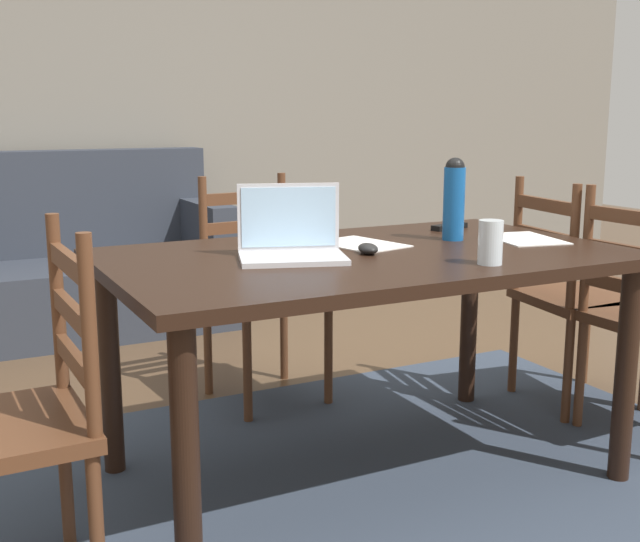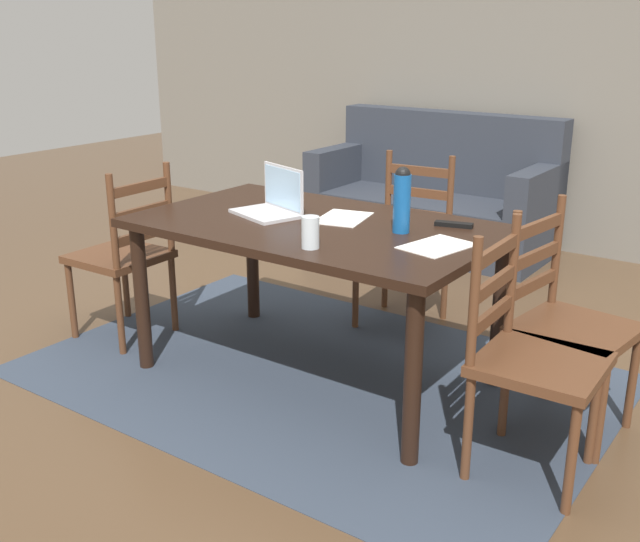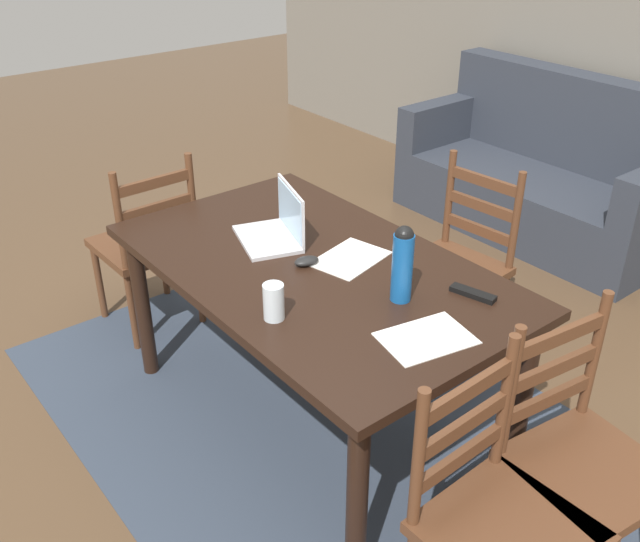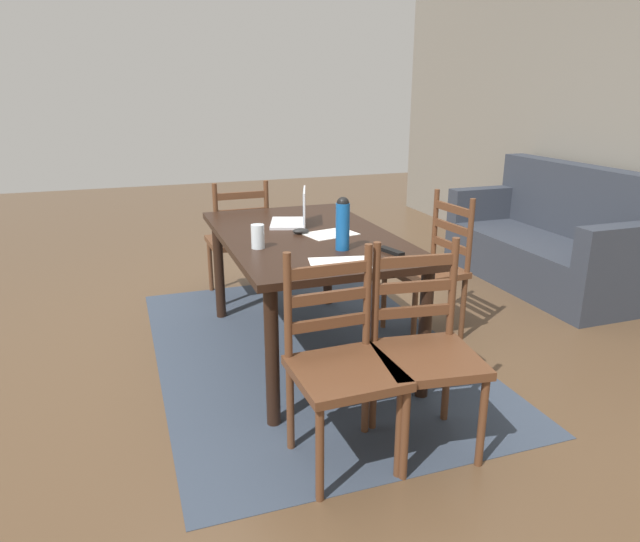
{
  "view_description": "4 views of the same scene",
  "coord_description": "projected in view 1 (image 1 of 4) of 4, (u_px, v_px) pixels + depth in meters",
  "views": [
    {
      "loc": [
        -1.28,
        -2.17,
        1.21
      ],
      "look_at": [
        -0.11,
        0.12,
        0.7
      ],
      "focal_mm": 44.52,
      "sensor_mm": 36.0,
      "label": 1
    },
    {
      "loc": [
        1.95,
        -2.71,
        1.64
      ],
      "look_at": [
        -0.08,
        0.15,
        0.48
      ],
      "focal_mm": 42.13,
      "sensor_mm": 36.0,
      "label": 2
    },
    {
      "loc": [
        1.92,
        -1.49,
        2.11
      ],
      "look_at": [
        -0.12,
        0.13,
        0.64
      ],
      "focal_mm": 39.83,
      "sensor_mm": 36.0,
      "label": 3
    },
    {
      "loc": [
        3.2,
        -1.03,
        1.61
      ],
      "look_at": [
        0.05,
        0.07,
        0.54
      ],
      "focal_mm": 32.28,
      "sensor_mm": 36.0,
      "label": 4
    }
  ],
  "objects": [
    {
      "name": "dining_table",
      "position": [
        366.0,
        279.0,
        2.57
      ],
      "size": [
        1.66,
        0.99,
        0.77
      ],
      "color": "black",
      "rests_on": "ground"
    },
    {
      "name": "chair_left_near",
      "position": [
        12.0,
        424.0,
        1.94
      ],
      "size": [
        0.45,
        0.45,
        0.95
      ],
      "color": "#56331E",
      "rests_on": "ground"
    },
    {
      "name": "laptop",
      "position": [
        291.0,
        240.0,
        2.44
      ],
      "size": [
        0.37,
        0.31,
        0.23
      ],
      "color": "silver",
      "rests_on": "dining_table"
    },
    {
      "name": "tv_remote",
      "position": [
        449.0,
        227.0,
        3.06
      ],
      "size": [
        0.18,
        0.09,
        0.02
      ],
      "primitive_type": "cube",
      "rotation": [
        0.0,
        0.0,
        1.83
      ],
      "color": "black",
      "rests_on": "dining_table"
    },
    {
      "name": "chair_far_head",
      "position": [
        262.0,
        292.0,
        3.37
      ],
      "size": [
        0.48,
        0.48,
        0.95
      ],
      "color": "#56331E",
      "rests_on": "ground"
    },
    {
      "name": "chair_right_far",
      "position": [
        573.0,
        296.0,
        3.29
      ],
      "size": [
        0.49,
        0.49,
        0.95
      ],
      "color": "#56331E",
      "rests_on": "ground"
    },
    {
      "name": "paper_stack_left",
      "position": [
        361.0,
        244.0,
        2.7
      ],
      "size": [
        0.27,
        0.34,
        0.0
      ],
      "primitive_type": "cube",
      "rotation": [
        0.0,
        0.0,
        0.23
      ],
      "color": "white",
      "rests_on": "dining_table"
    },
    {
      "name": "couch",
      "position": [
        61.0,
        268.0,
        4.45
      ],
      "size": [
        1.8,
        0.8,
        1.0
      ],
      "color": "#2D333D",
      "rests_on": "ground"
    },
    {
      "name": "wall_back",
      "position": [
        136.0,
        90.0,
        4.93
      ],
      "size": [
        8.0,
        0.12,
        2.7
      ],
      "primitive_type": "cube",
      "color": "slate",
      "rests_on": "ground"
    },
    {
      "name": "paper_stack_right",
      "position": [
        524.0,
        239.0,
        2.81
      ],
      "size": [
        0.27,
        0.33,
        0.0
      ],
      "primitive_type": "cube",
      "rotation": [
        0.0,
        0.0,
        -0.21
      ],
      "color": "white",
      "rests_on": "dining_table"
    },
    {
      "name": "area_rug",
      "position": [
        364.0,
        473.0,
        2.7
      ],
      "size": [
        2.72,
        1.85,
        0.01
      ],
      "primitive_type": "cube",
      "color": "#333D4C",
      "rests_on": "ground"
    },
    {
      "name": "computer_mouse",
      "position": [
        368.0,
        249.0,
        2.52
      ],
      "size": [
        0.08,
        0.11,
        0.03
      ],
      "primitive_type": "ellipsoid",
      "rotation": [
        0.0,
        0.0,
        -0.23
      ],
      "color": "black",
      "rests_on": "dining_table"
    },
    {
      "name": "water_bottle",
      "position": [
        454.0,
        197.0,
        2.77
      ],
      "size": [
        0.08,
        0.08,
        0.29
      ],
      "color": "#145199",
      "rests_on": "dining_table"
    },
    {
      "name": "drinking_glass",
      "position": [
        490.0,
        242.0,
        2.34
      ],
      "size": [
        0.07,
        0.07,
        0.13
      ],
      "primitive_type": "cylinder",
      "color": "silver",
      "rests_on": "dining_table"
    },
    {
      "name": "ground_plane",
      "position": [
        364.0,
        474.0,
        2.71
      ],
      "size": [
        14.0,
        14.0,
        0.0
      ],
      "primitive_type": "plane",
      "color": "brown"
    }
  ]
}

